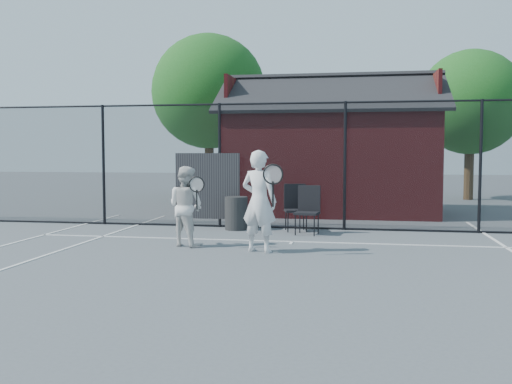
% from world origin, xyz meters
% --- Properties ---
extents(ground, '(80.00, 80.00, 0.00)m').
position_xyz_m(ground, '(0.00, 0.00, 0.00)').
color(ground, '#4A5155').
rests_on(ground, ground).
extents(court_lines, '(11.02, 18.00, 0.01)m').
position_xyz_m(court_lines, '(0.00, -1.32, 0.01)').
color(court_lines, silver).
rests_on(court_lines, ground).
extents(fence, '(22.04, 3.00, 3.00)m').
position_xyz_m(fence, '(-0.30, 5.00, 1.45)').
color(fence, black).
rests_on(fence, ground).
extents(clubhouse, '(6.50, 4.36, 4.19)m').
position_xyz_m(clubhouse, '(0.50, 9.00, 1.61)').
color(clubhouse, maroon).
rests_on(clubhouse, ground).
extents(tree_left, '(4.48, 4.48, 6.44)m').
position_xyz_m(tree_left, '(-4.50, 13.50, 4.19)').
color(tree_left, '#352615').
rests_on(tree_left, ground).
extents(tree_right, '(3.97, 3.97, 5.70)m').
position_xyz_m(tree_right, '(5.50, 14.50, 3.71)').
color(tree_right, '#352615').
rests_on(tree_right, ground).
extents(player_front, '(0.88, 0.70, 1.86)m').
position_xyz_m(player_front, '(-0.46, 1.73, 0.93)').
color(player_front, silver).
rests_on(player_front, ground).
extents(player_back, '(0.92, 0.83, 1.55)m').
position_xyz_m(player_back, '(-1.98, 2.17, 0.78)').
color(player_back, silver).
rests_on(player_back, ground).
extents(chair_left, '(0.57, 0.59, 1.06)m').
position_xyz_m(chair_left, '(0.20, 4.10, 0.53)').
color(chair_left, black).
rests_on(chair_left, ground).
extents(chair_right, '(0.62, 0.64, 1.06)m').
position_xyz_m(chair_right, '(-0.10, 4.60, 0.53)').
color(chair_right, black).
rests_on(chair_right, ground).
extents(waste_bin, '(0.63, 0.63, 0.78)m').
position_xyz_m(waste_bin, '(-1.50, 4.60, 0.39)').
color(waste_bin, '#242424').
rests_on(waste_bin, ground).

